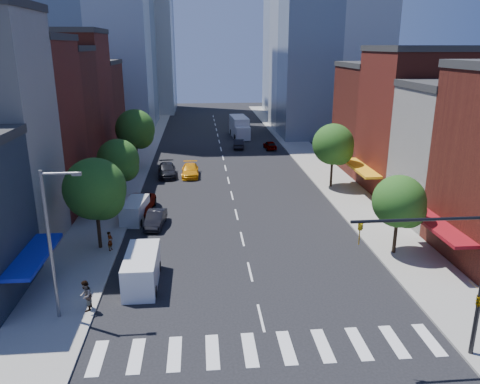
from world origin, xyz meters
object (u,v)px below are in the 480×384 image
Objects in this scene: cargo_van_near at (142,270)px; pedestrian_far at (86,296)px; box_truck at (240,127)px; traffic_car_oncoming at (239,144)px; parked_car_rear at (167,170)px; parked_car_second at (155,219)px; parked_car_third at (138,205)px; cargo_van_far at (135,211)px; taxi at (190,170)px; traffic_car_far at (270,145)px; parked_car_front at (142,275)px; pedestrian_near at (110,241)px.

pedestrian_far is (-3.00, -3.12, 0.01)m from cargo_van_near.
traffic_car_oncoming is at bearing -99.49° from box_truck.
parked_car_rear is 31.18m from pedestrian_far.
parked_car_third is (-2.00, 3.83, 0.12)m from parked_car_second.
pedestrian_far is (-3.00, -14.02, 0.42)m from parked_car_second.
cargo_van_far is 1.05× the size of traffic_car_oncoming.
taxi is 19.26m from traffic_car_far.
parked_car_rear reaches higher than parked_car_second.
cargo_van_far is 15.67m from pedestrian_far.
parked_car_front is at bearing 82.69° from traffic_car_oncoming.
cargo_van_near reaches higher than parked_car_rear.
cargo_van_far is at bearing -111.74° from box_truck.
parked_car_rear is at bearing 89.78° from cargo_van_far.
cargo_van_far is (-2.02, 1.61, 0.25)m from parked_car_second.
cargo_van_near reaches higher than traffic_car_far.
cargo_van_near reaches higher than traffic_car_oncoming.
taxi is at bearing 168.73° from pedestrian_far.
parked_car_second is at bearing 90.05° from cargo_van_near.
parked_car_third is 1.11× the size of cargo_van_near.
box_truck reaches higher than pedestrian_far.
parked_car_rear is 0.60× the size of box_truck.
traffic_car_far is (12.26, 14.86, -0.07)m from taxi.
cargo_van_far is 1.20× the size of traffic_car_far.
traffic_car_far is at bearing 70.11° from parked_car_second.
parked_car_second is 16.98m from taxi.
traffic_car_oncoming is 48.73m from pedestrian_far.
traffic_car_oncoming is (10.35, 43.59, 0.08)m from parked_car_front.
parked_car_rear is 15.53m from cargo_van_far.
parked_car_third is at bearing 98.90° from parked_car_front.
traffic_car_far is at bearing 157.87° from pedestrian_far.
parked_car_second is 0.79× the size of parked_car_rear.
cargo_van_far is at bearing -107.78° from taxi.
pedestrian_near is (-18.23, -36.83, 0.26)m from traffic_car_far.
box_truck reaches higher than traffic_car_oncoming.
taxi is at bearing 85.93° from parked_car_second.
traffic_car_oncoming is at bearing -18.64° from traffic_car_far.
cargo_van_near is 45.12m from traffic_car_far.
parked_car_third is (-2.00, 14.57, 0.16)m from parked_car_front.
traffic_car_far is at bearing -74.39° from box_truck.
pedestrian_near is at bearing -110.46° from box_truck.
cargo_van_far is (-2.02, 12.52, -0.16)m from cargo_van_near.
box_truck is at bearing 165.34° from pedestrian_far.
pedestrian_far is at bearing -133.84° from cargo_van_near.
parked_car_front is 14.71m from parked_car_third.
pedestrian_near is (-14.42, -47.75, -0.74)m from box_truck.
pedestrian_near reaches higher than parked_car_second.
cargo_van_near reaches higher than pedestrian_far.
traffic_car_far is (15.15, 42.34, 0.01)m from parked_car_front.
parked_car_third is 32.64m from traffic_car_far.
traffic_car_far is at bearing 70.42° from cargo_van_near.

